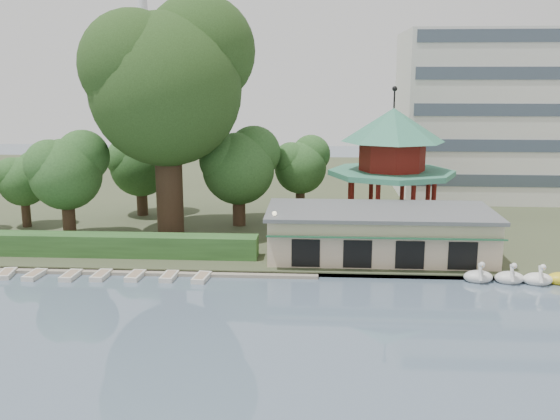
# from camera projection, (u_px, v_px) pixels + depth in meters

# --- Properties ---
(ground_plane) EXTENTS (220.00, 220.00, 0.00)m
(ground_plane) POSITION_uv_depth(u_px,v_px,m) (218.00, 381.00, 31.35)
(ground_plane) COLOR slate
(ground_plane) RESTS_ON ground
(shore) EXTENTS (220.00, 70.00, 0.40)m
(shore) POSITION_uv_depth(u_px,v_px,m) (281.00, 192.00, 82.06)
(shore) COLOR #424930
(shore) RESTS_ON ground
(embankment) EXTENTS (220.00, 0.60, 0.30)m
(embankment) POSITION_uv_depth(u_px,v_px,m) (254.00, 273.00, 48.21)
(embankment) COLOR gray
(embankment) RESTS_ON ground
(dock) EXTENTS (34.00, 1.60, 0.24)m
(dock) POSITION_uv_depth(u_px,v_px,m) (101.00, 271.00, 48.86)
(dock) COLOR gray
(dock) RESTS_ON ground
(boathouse) EXTENTS (18.60, 9.39, 3.90)m
(boathouse) POSITION_uv_depth(u_px,v_px,m) (379.00, 232.00, 51.69)
(boathouse) COLOR beige
(boathouse) RESTS_ON shore
(pavilion) EXTENTS (12.40, 12.40, 13.50)m
(pavilion) POSITION_uv_depth(u_px,v_px,m) (392.00, 156.00, 60.28)
(pavilion) COLOR beige
(pavilion) RESTS_ON shore
(office_building) EXTENTS (38.00, 18.00, 20.00)m
(office_building) POSITION_uv_depth(u_px,v_px,m) (550.00, 121.00, 75.12)
(office_building) COLOR silver
(office_building) RESTS_ON shore
(broadcast_tower) EXTENTS (8.00, 8.00, 96.00)m
(broadcast_tower) POSITION_uv_depth(u_px,v_px,m) (142.00, 3.00, 163.49)
(broadcast_tower) COLOR silver
(broadcast_tower) RESTS_ON ground
(hedge) EXTENTS (30.00, 2.00, 1.80)m
(hedge) POSITION_uv_depth(u_px,v_px,m) (79.00, 244.00, 52.02)
(hedge) COLOR #305B28
(hedge) RESTS_ON shore
(lamp_post) EXTENTS (0.36, 0.36, 4.28)m
(lamp_post) POSITION_uv_depth(u_px,v_px,m) (274.00, 228.00, 49.11)
(lamp_post) COLOR black
(lamp_post) RESTS_ON shore
(big_tree) EXTENTS (15.25, 14.21, 22.13)m
(big_tree) POSITION_uv_depth(u_px,v_px,m) (168.00, 77.00, 56.32)
(big_tree) COLOR #3A281C
(big_tree) RESTS_ON shore
(small_trees) EXTENTS (38.63, 16.63, 9.90)m
(small_trees) POSITION_uv_depth(u_px,v_px,m) (149.00, 166.00, 61.54)
(small_trees) COLOR #3A281C
(small_trees) RESTS_ON shore
(moored_rowboats) EXTENTS (24.62, 2.68, 0.36)m
(moored_rowboats) POSITION_uv_depth(u_px,v_px,m) (52.00, 275.00, 47.68)
(moored_rowboats) COLOR beige
(moored_rowboats) RESTS_ON ground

